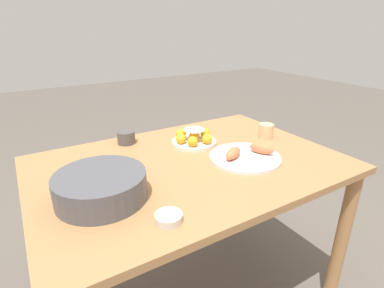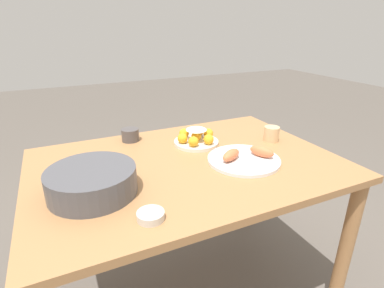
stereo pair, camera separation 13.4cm
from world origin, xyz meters
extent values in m
cylinder|color=#A87547|center=(-0.59, -0.39, 0.36)|extent=(0.06, 0.06, 0.73)
cylinder|color=#A87547|center=(0.59, -0.39, 0.36)|extent=(0.06, 0.06, 0.73)
cylinder|color=#A87547|center=(-0.59, 0.39, 0.36)|extent=(0.06, 0.06, 0.73)
cube|color=#A87547|center=(0.00, 0.00, 0.74)|extent=(1.27, 0.87, 0.03)
cylinder|color=silver|center=(-0.12, -0.16, 0.77)|extent=(0.21, 0.21, 0.02)
sphere|color=#F4A823|center=(-0.05, -0.16, 0.80)|extent=(0.05, 0.05, 0.05)
sphere|color=#F4A823|center=(-0.08, -0.11, 0.80)|extent=(0.05, 0.05, 0.05)
sphere|color=#F4A823|center=(-0.15, -0.10, 0.80)|extent=(0.05, 0.05, 0.05)
sphere|color=#F4A823|center=(-0.19, -0.17, 0.80)|extent=(0.05, 0.05, 0.05)
sphere|color=#F4A823|center=(-0.16, -0.22, 0.80)|extent=(0.05, 0.05, 0.05)
sphere|color=#F4A823|center=(-0.08, -0.22, 0.80)|extent=(0.05, 0.05, 0.05)
ellipsoid|color=white|center=(-0.12, -0.16, 0.83)|extent=(0.10, 0.10, 0.02)
sphere|color=#F4A823|center=(-0.12, -0.16, 0.80)|extent=(0.05, 0.05, 0.05)
cylinder|color=#4C4C51|center=(0.40, 0.09, 0.81)|extent=(0.30, 0.30, 0.09)
cylinder|color=brown|center=(0.40, 0.09, 0.85)|extent=(0.25, 0.25, 0.01)
cylinder|color=beige|center=(0.26, 0.32, 0.77)|extent=(0.08, 0.08, 0.02)
cylinder|color=olive|center=(0.26, 0.32, 0.78)|extent=(0.07, 0.07, 0.01)
cylinder|color=silver|center=(-0.22, 0.10, 0.77)|extent=(0.31, 0.31, 0.01)
ellipsoid|color=#E57042|center=(-0.16, 0.09, 0.80)|extent=(0.12, 0.09, 0.04)
ellipsoid|color=#E57042|center=(-0.30, 0.11, 0.80)|extent=(0.09, 0.12, 0.05)
cylinder|color=#4C4747|center=(0.16, -0.34, 0.79)|extent=(0.09, 0.09, 0.06)
cylinder|color=#DBB27F|center=(-0.48, -0.04, 0.80)|extent=(0.07, 0.07, 0.07)
camera|label=1|loc=(0.58, 0.98, 1.31)|focal=28.00mm
camera|label=2|loc=(0.46, 1.05, 1.31)|focal=28.00mm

